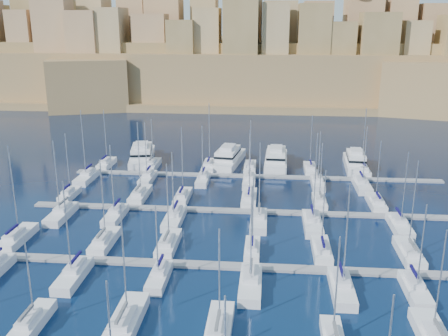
# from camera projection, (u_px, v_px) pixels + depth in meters

# --- Properties ---
(ground) EXTENTS (600.00, 600.00, 0.00)m
(ground) POSITION_uv_depth(u_px,v_px,m) (249.00, 234.00, 84.37)
(ground) COLOR black
(ground) RESTS_ON ground
(pontoon_mid_near) EXTENTS (84.00, 2.00, 0.40)m
(pontoon_mid_near) POSITION_uv_depth(u_px,v_px,m) (245.00, 267.00, 72.86)
(pontoon_mid_near) COLOR slate
(pontoon_mid_near) RESTS_ON ground
(pontoon_mid_far) EXTENTS (84.00, 2.00, 0.40)m
(pontoon_mid_far) POSITION_uv_depth(u_px,v_px,m) (251.00, 211.00, 93.85)
(pontoon_mid_far) COLOR slate
(pontoon_mid_far) RESTS_ON ground
(pontoon_far) EXTENTS (84.00, 2.00, 0.40)m
(pontoon_far) POSITION_uv_depth(u_px,v_px,m) (255.00, 176.00, 114.84)
(pontoon_far) COLOR slate
(pontoon_far) RESTS_ON ground
(sailboat_1) EXTENTS (2.50, 8.32, 11.84)m
(sailboat_1) POSITION_uv_depth(u_px,v_px,m) (32.00, 322.00, 58.66)
(sailboat_1) COLOR silver
(sailboat_1) RESTS_ON ground
(sailboat_2) EXTENTS (3.20, 10.68, 15.49)m
(sailboat_2) POSITION_uv_depth(u_px,v_px,m) (126.00, 321.00, 58.79)
(sailboat_2) COLOR silver
(sailboat_2) RESTS_ON ground
(sailboat_3) EXTENTS (2.89, 9.65, 13.25)m
(sailboat_3) POSITION_uv_depth(u_px,v_px,m) (219.00, 329.00, 57.35)
(sailboat_3) COLOR silver
(sailboat_3) RESTS_ON ground
(sailboat_12) EXTENTS (2.86, 9.54, 16.28)m
(sailboat_12) POSITION_uv_depth(u_px,v_px,m) (17.00, 237.00, 81.38)
(sailboat_12) COLOR silver
(sailboat_12) RESTS_ON ground
(sailboat_13) EXTENTS (2.79, 9.28, 14.49)m
(sailboat_13) POSITION_uv_depth(u_px,v_px,m) (105.00, 241.00, 79.98)
(sailboat_13) COLOR silver
(sailboat_13) RESTS_ON ground
(sailboat_14) EXTENTS (2.79, 9.30, 14.10)m
(sailboat_14) POSITION_uv_depth(u_px,v_px,m) (168.00, 244.00, 79.08)
(sailboat_14) COLOR silver
(sailboat_14) RESTS_ON ground
(sailboat_15) EXTENTS (2.31, 7.70, 12.53)m
(sailboat_15) POSITION_uv_depth(u_px,v_px,m) (252.00, 249.00, 77.17)
(sailboat_15) COLOR silver
(sailboat_15) RESTS_ON ground
(sailboat_16) EXTENTS (2.70, 9.00, 13.81)m
(sailboat_16) POSITION_uv_depth(u_px,v_px,m) (322.00, 250.00, 76.83)
(sailboat_16) COLOR silver
(sailboat_16) RESTS_ON ground
(sailboat_17) EXTENTS (2.89, 9.63, 15.50)m
(sailboat_17) POSITION_uv_depth(u_px,v_px,m) (409.00, 253.00, 75.96)
(sailboat_17) COLOR silver
(sailboat_17) RESTS_ON ground
(sailboat_19) EXTENTS (2.81, 9.36, 14.99)m
(sailboat_19) POSITION_uv_depth(u_px,v_px,m) (73.00, 275.00, 69.47)
(sailboat_19) COLOR silver
(sailboat_19) RESTS_ON ground
(sailboat_20) EXTENTS (2.43, 8.11, 11.72)m
(sailboat_20) POSITION_uv_depth(u_px,v_px,m) (159.00, 277.00, 69.01)
(sailboat_20) COLOR silver
(sailboat_20) RESTS_ON ground
(sailboat_21) EXTENTS (2.94, 9.79, 15.12)m
(sailboat_21) POSITION_uv_depth(u_px,v_px,m) (251.00, 284.00, 67.10)
(sailboat_21) COLOR silver
(sailboat_21) RESTS_ON ground
(sailboat_22) EXTENTS (2.88, 9.59, 15.74)m
(sailboat_22) POSITION_uv_depth(u_px,v_px,m) (342.00, 288.00, 66.13)
(sailboat_22) COLOR silver
(sailboat_22) RESTS_ON ground
(sailboat_23) EXTENTS (2.62, 8.73, 13.18)m
(sailboat_23) POSITION_uv_depth(u_px,v_px,m) (415.00, 290.00, 65.70)
(sailboat_23) COLOR silver
(sailboat_23) RESTS_ON ground
(sailboat_24) EXTENTS (2.29, 7.64, 13.63)m
(sailboat_24) POSITION_uv_depth(u_px,v_px,m) (69.00, 194.00, 101.46)
(sailboat_24) COLOR silver
(sailboat_24) RESTS_ON ground
(sailboat_25) EXTENTS (2.90, 9.67, 15.90)m
(sailboat_25) POSITION_uv_depth(u_px,v_px,m) (140.00, 195.00, 101.13)
(sailboat_25) COLOR silver
(sailboat_25) RESTS_ON ground
(sailboat_26) EXTENTS (2.66, 8.85, 15.21)m
(sailboat_26) POSITION_uv_depth(u_px,v_px,m) (183.00, 197.00, 99.98)
(sailboat_26) COLOR silver
(sailboat_26) RESTS_ON ground
(sailboat_27) EXTENTS (2.85, 9.51, 14.81)m
(sailboat_27) POSITION_uv_depth(u_px,v_px,m) (249.00, 198.00, 99.12)
(sailboat_27) COLOR silver
(sailboat_27) RESTS_ON ground
(sailboat_28) EXTENTS (2.44, 8.12, 12.73)m
(sailboat_28) POSITION_uv_depth(u_px,v_px,m) (319.00, 202.00, 97.27)
(sailboat_28) COLOR silver
(sailboat_28) RESTS_ON ground
(sailboat_29) EXTENTS (2.68, 8.94, 13.28)m
(sailboat_29) POSITION_uv_depth(u_px,v_px,m) (376.00, 203.00, 96.70)
(sailboat_29) COLOR silver
(sailboat_29) RESTS_ON ground
(sailboat_30) EXTENTS (2.95, 9.83, 14.97)m
(sailboat_30) POSITION_uv_depth(u_px,v_px,m) (62.00, 214.00, 91.18)
(sailboat_30) COLOR silver
(sailboat_30) RESTS_ON ground
(sailboat_31) EXTENTS (2.71, 9.02, 14.32)m
(sailboat_31) POSITION_uv_depth(u_px,v_px,m) (115.00, 215.00, 90.69)
(sailboat_31) COLOR silver
(sailboat_31) RESTS_ON ground
(sailboat_32) EXTENTS (3.00, 10.00, 13.42)m
(sailboat_32) POSITION_uv_depth(u_px,v_px,m) (174.00, 218.00, 89.27)
(sailboat_32) COLOR silver
(sailboat_32) RESTS_ON ground
(sailboat_33) EXTENTS (2.87, 9.55, 15.42)m
(sailboat_33) POSITION_uv_depth(u_px,v_px,m) (259.00, 220.00, 88.15)
(sailboat_33) COLOR silver
(sailboat_33) RESTS_ON ground
(sailboat_34) EXTENTS (3.07, 10.25, 17.30)m
(sailboat_34) POSITION_uv_depth(u_px,v_px,m) (312.00, 223.00, 87.00)
(sailboat_34) COLOR silver
(sailboat_34) RESTS_ON ground
(sailboat_35) EXTENTS (2.86, 9.55, 14.40)m
(sailboat_35) POSITION_uv_depth(u_px,v_px,m) (400.00, 226.00, 86.03)
(sailboat_35) COLOR silver
(sailboat_35) RESTS_ON ground
(sailboat_36) EXTENTS (2.61, 8.69, 14.35)m
(sailboat_36) POSITION_uv_depth(u_px,v_px,m) (106.00, 164.00, 122.90)
(sailboat_36) COLOR silver
(sailboat_36) RESTS_ON ground
(sailboat_37) EXTENTS (2.69, 8.95, 12.31)m
(sailboat_37) POSITION_uv_depth(u_px,v_px,m) (153.00, 165.00, 122.01)
(sailboat_37) COLOR silver
(sailboat_37) RESTS_ON ground
(sailboat_38) EXTENTS (2.89, 9.63, 16.30)m
(sailboat_38) POSITION_uv_depth(u_px,v_px,m) (209.00, 166.00, 121.10)
(sailboat_38) COLOR silver
(sailboat_38) RESTS_ON ground
(sailboat_39) EXTENTS (2.71, 9.03, 12.41)m
(sailboat_39) POSITION_uv_depth(u_px,v_px,m) (250.00, 167.00, 119.96)
(sailboat_39) COLOR silver
(sailboat_39) RESTS_ON ground
(sailboat_40) EXTENTS (2.67, 8.91, 13.84)m
(sailboat_40) POSITION_uv_depth(u_px,v_px,m) (310.00, 169.00, 118.64)
(sailboat_40) COLOR silver
(sailboat_40) RESTS_ON ground
(sailboat_41) EXTENTS (2.81, 9.38, 15.62)m
(sailboat_41) POSITION_uv_depth(u_px,v_px,m) (362.00, 170.00, 117.79)
(sailboat_41) COLOR silver
(sailboat_41) RESTS_ON ground
(sailboat_42) EXTENTS (2.98, 9.94, 16.40)m
(sailboat_42) POSITION_uv_depth(u_px,v_px,m) (87.00, 177.00, 112.39)
(sailboat_42) COLOR silver
(sailboat_42) RESTS_ON ground
(sailboat_43) EXTENTS (2.60, 8.66, 13.86)m
(sailboat_43) POSITION_uv_depth(u_px,v_px,m) (148.00, 178.00, 111.79)
(sailboat_43) COLOR silver
(sailboat_43) RESTS_ON ground
(sailboat_44) EXTENTS (2.52, 8.40, 13.30)m
(sailboat_44) POSITION_uv_depth(u_px,v_px,m) (203.00, 179.00, 110.82)
(sailboat_44) COLOR silver
(sailboat_44) RESTS_ON ground
(sailboat_45) EXTENTS (2.66, 8.88, 11.91)m
(sailboat_45) POSITION_uv_depth(u_px,v_px,m) (249.00, 181.00, 109.70)
(sailboat_45) COLOR silver
(sailboat_45) RESTS_ON ground
(sailboat_46) EXTENTS (2.64, 8.79, 12.66)m
(sailboat_46) POSITION_uv_depth(u_px,v_px,m) (318.00, 183.00, 108.43)
(sailboat_46) COLOR silver
(sailboat_46) RESTS_ON ground
(sailboat_47) EXTENTS (2.99, 9.95, 14.02)m
(sailboat_47) POSITION_uv_depth(u_px,v_px,m) (362.00, 185.00, 107.06)
(sailboat_47) COLOR silver
(sailboat_47) RESTS_ON ground
(motor_yacht_a) EXTENTS (9.03, 19.56, 5.25)m
(motor_yacht_a) POSITION_uv_depth(u_px,v_px,m) (142.00, 155.00, 127.02)
(motor_yacht_a) COLOR silver
(motor_yacht_a) RESTS_ON ground
(motor_yacht_b) EXTENTS (7.79, 18.39, 5.25)m
(motor_yacht_b) POSITION_uv_depth(u_px,v_px,m) (228.00, 158.00, 124.61)
(motor_yacht_b) COLOR silver
(motor_yacht_b) RESTS_ON ground
(motor_yacht_c) EXTENTS (5.82, 17.81, 5.25)m
(motor_yacht_c) POSITION_uv_depth(u_px,v_px,m) (276.00, 159.00, 123.49)
(motor_yacht_c) COLOR silver
(motor_yacht_c) RESTS_ON ground
(motor_yacht_d) EXTENTS (5.70, 16.01, 5.25)m
(motor_yacht_d) POSITION_uv_depth(u_px,v_px,m) (355.00, 162.00, 120.93)
(motor_yacht_d) COLOR silver
(motor_yacht_d) RESTS_ON ground
(fortified_city) EXTENTS (460.00, 108.95, 59.52)m
(fortified_city) POSITION_uv_depth(u_px,v_px,m) (264.00, 65.00, 228.28)
(fortified_city) COLOR brown
(fortified_city) RESTS_ON ground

